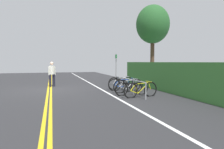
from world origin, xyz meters
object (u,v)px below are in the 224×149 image
object	(u,v)px
bicycle_1	(124,85)
bicycle_4	(141,90)
pedestrian	(52,73)
bicycle_2	(128,86)
tree_near_left	(153,25)
bike_rack	(129,82)
sign_post_near	(116,66)
bicycle_3	(132,88)
bicycle_0	(121,83)

from	to	relation	value
bicycle_1	bicycle_4	size ratio (longest dim) A/B	1.02
bicycle_1	pedestrian	distance (m)	4.85
bicycle_2	tree_near_left	distance (m)	6.82
bike_rack	sign_post_near	xyz separation A→B (m)	(-2.78, 0.24, 0.74)
bicycle_2	bicycle_4	xyz separation A→B (m)	(1.40, 0.03, -0.00)
pedestrian	tree_near_left	bearing A→B (deg)	93.72
bicycle_4	pedestrian	distance (m)	6.35
tree_near_left	bicycle_3	bearing A→B (deg)	-37.31
bicycle_1	bicycle_4	world-z (taller)	bicycle_4
bike_rack	pedestrian	size ratio (longest dim) A/B	2.48
bicycle_0	pedestrian	xyz separation A→B (m)	(-2.23, -3.84, 0.55)
bicycle_0	tree_near_left	distance (m)	5.99
bicycle_4	pedestrian	size ratio (longest dim) A/B	1.10
bicycle_3	bicycle_4	distance (m)	0.64
bicycle_2	sign_post_near	size ratio (longest dim) A/B	0.81
bicycle_3	bicycle_4	xyz separation A→B (m)	(0.62, 0.17, 0.02)
bicycle_0	bicycle_2	distance (m)	1.44
bicycle_3	bicycle_1	bearing A→B (deg)	173.11
sign_post_near	bicycle_1	bearing A→B (deg)	-5.65
bicycle_4	sign_post_near	distance (m)	4.28
bicycle_3	bicycle_4	world-z (taller)	bicycle_4
bicycle_2	bicycle_3	distance (m)	0.80
bike_rack	tree_near_left	distance (m)	6.72
pedestrian	bicycle_0	bearing A→B (deg)	59.81
bike_rack	sign_post_near	bearing A→B (deg)	175.00
bicycle_3	bicycle_4	bearing A→B (deg)	15.34
bicycle_2	tree_near_left	size ratio (longest dim) A/B	0.29
bike_rack	pedestrian	world-z (taller)	pedestrian
sign_post_near	bicycle_0	bearing A→B (deg)	-6.06
bicycle_4	bicycle_1	bearing A→B (deg)	179.81
bike_rack	bicycle_0	bearing A→B (deg)	175.96
bicycle_1	pedestrian	bearing A→B (deg)	-128.34
bicycle_0	bicycle_2	world-z (taller)	bicycle_0
bicycle_3	pedestrian	distance (m)	5.76
bike_rack	bicycle_2	distance (m)	0.19
bicycle_2	pedestrian	xyz separation A→B (m)	(-3.67, -3.74, 0.56)
pedestrian	bicycle_2	bearing A→B (deg)	45.52
bicycle_3	bicycle_0	bearing A→B (deg)	173.77
pedestrian	sign_post_near	distance (m)	4.10
bike_rack	pedestrian	distance (m)	5.27
bicycle_0	bicycle_4	size ratio (longest dim) A/B	0.98
tree_near_left	bicycle_2	bearing A→B (deg)	-41.08
bicycle_4	bike_rack	bearing A→B (deg)	-178.72
bicycle_2	bicycle_3	bearing A→B (deg)	-10.22
bicycle_2	bicycle_3	size ratio (longest dim) A/B	0.99
bicycle_1	bicycle_3	xyz separation A→B (m)	(1.47, -0.18, -0.02)
bicycle_0	bicycle_3	size ratio (longest dim) A/B	0.98
bike_rack	bicycle_2	size ratio (longest dim) A/B	2.29
bicycle_2	tree_near_left	xyz separation A→B (m)	(-4.15, 3.62, 4.02)
bicycle_2	sign_post_near	bearing A→B (deg)	175.00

